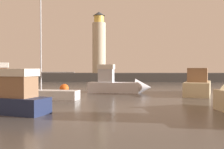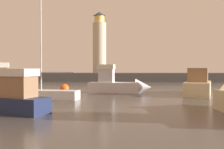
{
  "view_description": "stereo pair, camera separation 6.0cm",
  "coord_description": "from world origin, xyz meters",
  "px_view_note": "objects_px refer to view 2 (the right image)",
  "views": [
    {
      "loc": [
        -1.26,
        -1.77,
        2.96
      ],
      "look_at": [
        -1.69,
        21.37,
        2.4
      ],
      "focal_mm": 43.68,
      "sensor_mm": 36.0,
      "label": 1
    },
    {
      "loc": [
        -1.2,
        -1.77,
        2.96
      ],
      "look_at": [
        -1.69,
        21.37,
        2.4
      ],
      "focal_mm": 43.68,
      "sensor_mm": 36.0,
      "label": 2
    }
  ],
  "objects_px": {
    "sailboat_moored": "(47,94)",
    "mooring_buoy": "(64,88)",
    "motorboat_3": "(120,84)",
    "motorboat_4": "(1,99)",
    "motorboat_0": "(1,83)",
    "motorboat_1": "(199,85)",
    "lighthouse": "(99,44)"
  },
  "relations": [
    {
      "from": "motorboat_1",
      "to": "mooring_buoy",
      "type": "height_order",
      "value": "motorboat_1"
    },
    {
      "from": "lighthouse",
      "to": "mooring_buoy",
      "type": "relative_size",
      "value": 12.55
    },
    {
      "from": "mooring_buoy",
      "to": "motorboat_1",
      "type": "bearing_deg",
      "value": -3.12
    },
    {
      "from": "motorboat_4",
      "to": "sailboat_moored",
      "type": "height_order",
      "value": "sailboat_moored"
    },
    {
      "from": "motorboat_0",
      "to": "mooring_buoy",
      "type": "xyz_separation_m",
      "value": [
        8.64,
        -2.51,
        -0.52
      ]
    },
    {
      "from": "motorboat_1",
      "to": "motorboat_4",
      "type": "relative_size",
      "value": 1.24
    },
    {
      "from": "motorboat_0",
      "to": "motorboat_4",
      "type": "distance_m",
      "value": 18.01
    },
    {
      "from": "motorboat_4",
      "to": "mooring_buoy",
      "type": "height_order",
      "value": "motorboat_4"
    },
    {
      "from": "lighthouse",
      "to": "motorboat_0",
      "type": "relative_size",
      "value": 1.54
    },
    {
      "from": "motorboat_4",
      "to": "sailboat_moored",
      "type": "bearing_deg",
      "value": 82.14
    },
    {
      "from": "lighthouse",
      "to": "motorboat_1",
      "type": "relative_size",
      "value": 1.51
    },
    {
      "from": "motorboat_3",
      "to": "mooring_buoy",
      "type": "height_order",
      "value": "motorboat_3"
    },
    {
      "from": "motorboat_1",
      "to": "sailboat_moored",
      "type": "distance_m",
      "value": 16.81
    },
    {
      "from": "motorboat_1",
      "to": "mooring_buoy",
      "type": "relative_size",
      "value": 8.3
    },
    {
      "from": "lighthouse",
      "to": "motorboat_0",
      "type": "height_order",
      "value": "lighthouse"
    },
    {
      "from": "motorboat_0",
      "to": "motorboat_1",
      "type": "relative_size",
      "value": 0.98
    },
    {
      "from": "motorboat_0",
      "to": "motorboat_1",
      "type": "height_order",
      "value": "motorboat_0"
    },
    {
      "from": "motorboat_3",
      "to": "motorboat_4",
      "type": "height_order",
      "value": "motorboat_3"
    },
    {
      "from": "lighthouse",
      "to": "motorboat_1",
      "type": "xyz_separation_m",
      "value": [
        13.25,
        -28.84,
        -7.23
      ]
    },
    {
      "from": "motorboat_3",
      "to": "mooring_buoy",
      "type": "relative_size",
      "value": 7.18
    },
    {
      "from": "lighthouse",
      "to": "motorboat_3",
      "type": "bearing_deg",
      "value": -81.09
    },
    {
      "from": "motorboat_0",
      "to": "motorboat_1",
      "type": "bearing_deg",
      "value": -7.91
    },
    {
      "from": "motorboat_3",
      "to": "sailboat_moored",
      "type": "bearing_deg",
      "value": -135.08
    },
    {
      "from": "motorboat_1",
      "to": "motorboat_3",
      "type": "bearing_deg",
      "value": 170.2
    },
    {
      "from": "sailboat_moored",
      "to": "mooring_buoy",
      "type": "xyz_separation_m",
      "value": [
        0.43,
        6.23,
        0.03
      ]
    },
    {
      "from": "motorboat_1",
      "to": "motorboat_3",
      "type": "height_order",
      "value": "motorboat_3"
    },
    {
      "from": "motorboat_3",
      "to": "motorboat_4",
      "type": "relative_size",
      "value": 1.08
    },
    {
      "from": "lighthouse",
      "to": "sailboat_moored",
      "type": "height_order",
      "value": "lighthouse"
    },
    {
      "from": "lighthouse",
      "to": "motorboat_3",
      "type": "relative_size",
      "value": 1.75
    },
    {
      "from": "motorboat_0",
      "to": "sailboat_moored",
      "type": "distance_m",
      "value": 12.0
    },
    {
      "from": "motorboat_3",
      "to": "sailboat_moored",
      "type": "xyz_separation_m",
      "value": [
        -6.95,
        -6.93,
        -0.51
      ]
    },
    {
      "from": "motorboat_4",
      "to": "mooring_buoy",
      "type": "distance_m",
      "value": 14.11
    }
  ]
}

